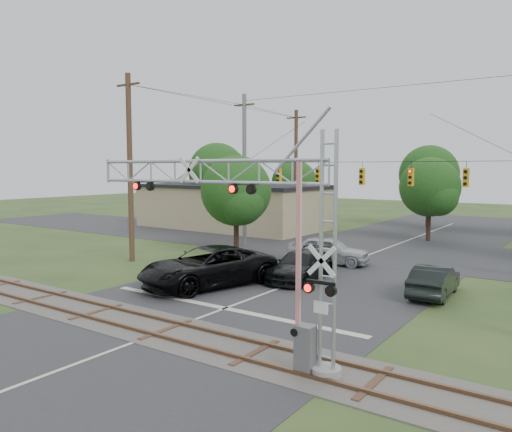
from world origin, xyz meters
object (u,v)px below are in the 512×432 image
Objects in this scene: car_dark at (301,265)px; sedan_silver at (328,250)px; traffic_signal_span at (376,172)px; crossing_gantry at (243,222)px; commercial_building at (232,206)px; pickup_black at (208,267)px.

sedan_silver is at bearing 94.05° from car_dark.
car_dark is at bearing -97.81° from traffic_signal_span.
crossing_gantry is 1.95× the size of sedan_silver.
commercial_building is at bearing 154.50° from traffic_signal_span.
traffic_signal_span reaches higher than pickup_black.
pickup_black is (-7.05, 6.63, -3.32)m from crossing_gantry.
pickup_black is 1.42× the size of sedan_silver.
pickup_black is 9.10m from sedan_silver.
pickup_black is (-4.20, -11.74, -4.70)m from traffic_signal_span.
traffic_signal_span is 20.68m from commercial_building.
pickup_black is at bearing 152.95° from sedan_silver.
traffic_signal_span is at bearing 86.68° from pickup_black.
sedan_silver is 20.33m from commercial_building.
traffic_signal_span reaches higher than car_dark.
pickup_black is at bearing -133.31° from car_dark.
traffic_signal_span reaches higher than commercial_building.
pickup_black is at bearing -53.64° from commercial_building.
crossing_gantry is at bearing -81.19° from traffic_signal_span.
pickup_black is 0.38× the size of commercial_building.
car_dark is at bearing 67.92° from pickup_black.
crossing_gantry is 18.63m from traffic_signal_span.
crossing_gantry is 1.85× the size of car_dark.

